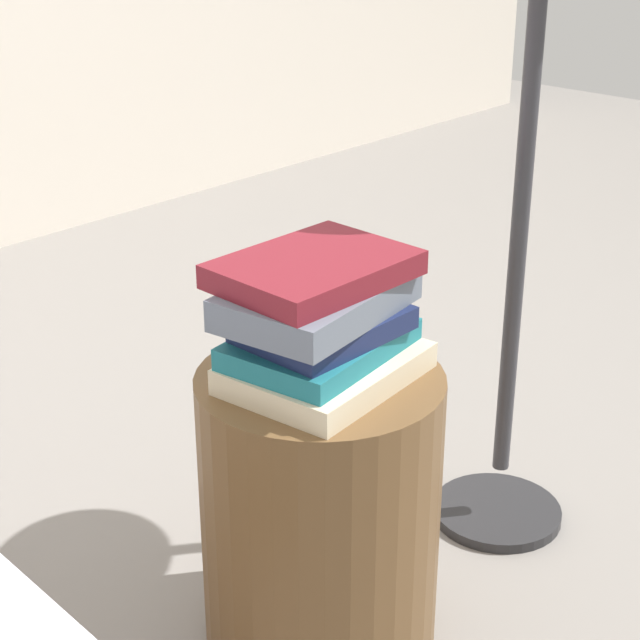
# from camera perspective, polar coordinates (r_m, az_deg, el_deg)

# --- Properties ---
(ground_plane) EXTENTS (8.00, 8.00, 0.00)m
(ground_plane) POSITION_cam_1_polar(r_m,az_deg,el_deg) (1.78, -0.00, -16.28)
(ground_plane) COLOR gray
(side_table) EXTENTS (0.37, 0.37, 0.45)m
(side_table) POSITION_cam_1_polar(r_m,az_deg,el_deg) (1.64, -0.00, -10.21)
(side_table) COLOR brown
(side_table) RESTS_ON ground_plane
(book_cream) EXTENTS (0.29, 0.23, 0.04)m
(book_cream) POSITION_cam_1_polar(r_m,az_deg,el_deg) (1.51, 0.40, -2.57)
(book_cream) COLOR beige
(book_cream) RESTS_ON side_table
(book_teal) EXTENTS (0.28, 0.22, 0.03)m
(book_teal) POSITION_cam_1_polar(r_m,az_deg,el_deg) (1.50, -0.05, -1.34)
(book_teal) COLOR #1E727F
(book_teal) RESTS_ON book_cream
(book_navy) EXTENTS (0.22, 0.17, 0.03)m
(book_navy) POSITION_cam_1_polar(r_m,az_deg,el_deg) (1.49, 0.27, -0.21)
(book_navy) COLOR #19234C
(book_navy) RESTS_ON book_teal
(book_slate) EXTENTS (0.29, 0.22, 0.05)m
(book_slate) POSITION_cam_1_polar(r_m,az_deg,el_deg) (1.47, -0.24, 1.17)
(book_slate) COLOR slate
(book_slate) RESTS_ON book_navy
(book_maroon) EXTENTS (0.26, 0.20, 0.03)m
(book_maroon) POSITION_cam_1_polar(r_m,az_deg,el_deg) (1.47, -0.27, 2.77)
(book_maroon) COLOR maroon
(book_maroon) RESTS_ON book_slate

